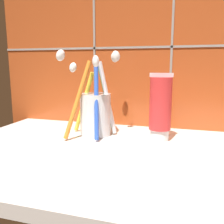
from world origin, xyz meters
The scene contains 4 objects.
sink_counter centered at (0.00, 0.00, 1.00)cm, with size 74.98×39.61×2.00cm, color silver.
tile_wall_backsplash centered at (0.01, 20.05, 27.82)cm, with size 84.98×1.72×55.63cm.
toothbrush_cup centered at (-13.01, 8.79, 7.54)cm, with size 12.33×13.10×18.17cm.
toothpaste_tube centered at (0.75, 8.89, 8.68)cm, with size 4.58×4.36×13.54cm.
Camera 1 is at (5.33, -40.73, 17.12)cm, focal length 40.00 mm.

